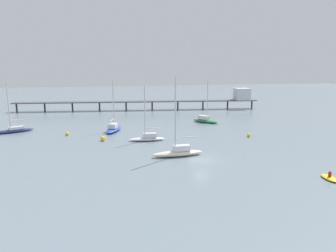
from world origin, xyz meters
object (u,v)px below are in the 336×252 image
object	(u,v)px
sailboat_blue	(114,128)
mooring_buoy_inner	(67,134)
sailboat_cream	(178,151)
mooring_buoy_near	(103,139)
sailboat_navy	(13,129)
sailboat_green	(205,120)
dinghy_yellow	(329,178)
mooring_buoy_outer	(249,135)
sailboat_white	(148,137)
pier	(189,98)

from	to	relation	value
sailboat_blue	mooring_buoy_inner	size ratio (longest dim) A/B	15.34
sailboat_cream	mooring_buoy_near	distance (m)	17.12
sailboat_cream	sailboat_navy	distance (m)	38.73
sailboat_cream	sailboat_green	world-z (taller)	sailboat_cream
sailboat_blue	dinghy_yellow	xyz separation A→B (m)	(23.16, -36.11, -0.52)
sailboat_cream	sailboat_blue	world-z (taller)	sailboat_cream
mooring_buoy_outer	sailboat_green	bearing A→B (deg)	97.04
sailboat_cream	mooring_buoy_inner	bearing A→B (deg)	131.40
sailboat_cream	sailboat_navy	size ratio (longest dim) A/B	1.07
sailboat_white	dinghy_yellow	size ratio (longest dim) A/B	3.26
sailboat_cream	mooring_buoy_near	world-z (taller)	sailboat_cream
sailboat_green	dinghy_yellow	xyz separation A→B (m)	(-0.11, -41.50, -0.53)
sailboat_navy	mooring_buoy_outer	size ratio (longest dim) A/B	16.11
pier	sailboat_navy	world-z (taller)	sailboat_navy
pier	sailboat_green	distance (m)	25.38
sailboat_white	mooring_buoy_inner	xyz separation A→B (m)	(-14.90, 8.68, -0.33)
pier	sailboat_cream	size ratio (longest dim) A/B	6.41
pier	sailboat_cream	world-z (taller)	sailboat_cream
sailboat_cream	mooring_buoy_inner	world-z (taller)	sailboat_cream
pier	mooring_buoy_near	distance (m)	49.18
sailboat_cream	sailboat_navy	xyz separation A→B (m)	(-28.79, 25.91, -0.13)
sailboat_cream	sailboat_blue	xyz separation A→B (m)	(-8.12, 21.79, -0.07)
pier	sailboat_cream	bearing A→B (deg)	-110.31
dinghy_yellow	mooring_buoy_inner	bearing A→B (deg)	133.59
sailboat_cream	mooring_buoy_near	size ratio (longest dim) A/B	13.55
mooring_buoy_near	sailboat_white	bearing A→B (deg)	-13.89
sailboat_white	sailboat_blue	xyz separation A→B (m)	(-5.45, 10.53, 0.03)
dinghy_yellow	mooring_buoy_near	size ratio (longest dim) A/B	3.44
mooring_buoy_inner	mooring_buoy_near	size ratio (longest dim) A/B	0.79
mooring_buoy_outer	pier	bearing A→B (deg)	87.43
sailboat_white	sailboat_navy	distance (m)	29.94
sailboat_navy	dinghy_yellow	xyz separation A→B (m)	(43.82, -40.23, -0.45)
sailboat_green	mooring_buoy_inner	size ratio (longest dim) A/B	15.19
pier	mooring_buoy_near	xyz separation A→B (m)	(-30.07, -38.77, -3.33)
sailboat_navy	sailboat_blue	size ratio (longest dim) A/B	1.04
pier	mooring_buoy_outer	size ratio (longest dim) A/B	110.39
dinghy_yellow	mooring_buoy_outer	distance (m)	23.81
sailboat_cream	mooring_buoy_outer	world-z (taller)	sailboat_cream
pier	sailboat_blue	world-z (taller)	sailboat_blue
pier	mooring_buoy_outer	xyz separation A→B (m)	(-1.92, -42.65, -3.43)
mooring_buoy_outer	mooring_buoy_inner	xyz separation A→B (m)	(-34.92, 10.56, 0.00)
mooring_buoy_inner	sailboat_navy	bearing A→B (deg)	151.94
pier	sailboat_blue	bearing A→B (deg)	-132.16
sailboat_navy	mooring_buoy_near	world-z (taller)	sailboat_navy
sailboat_navy	sailboat_white	bearing A→B (deg)	-29.31
mooring_buoy_outer	sailboat_navy	bearing A→B (deg)	160.28
mooring_buoy_inner	mooring_buoy_near	distance (m)	9.50
mooring_buoy_inner	mooring_buoy_near	bearing A→B (deg)	-44.60
sailboat_green	mooring_buoy_near	distance (m)	29.45
sailboat_white	sailboat_green	bearing A→B (deg)	41.78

